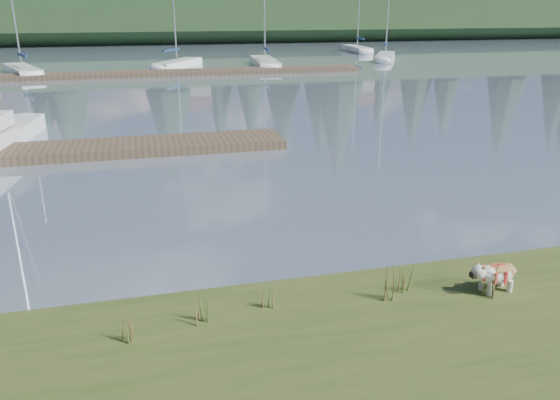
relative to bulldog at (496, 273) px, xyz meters
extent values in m
plane|color=gray|center=(-4.50, 32.66, -0.66)|extent=(200.00, 200.00, 0.00)
cube|color=#1B3118|center=(-4.50, 75.66, 1.84)|extent=(200.00, 20.00, 5.00)
cylinder|color=silver|center=(-0.15, -0.11, -0.21)|extent=(0.09, 0.09, 0.19)
cylinder|color=silver|center=(-0.17, 0.08, -0.21)|extent=(0.09, 0.09, 0.19)
cylinder|color=silver|center=(0.22, -0.07, -0.21)|extent=(0.09, 0.09, 0.19)
cylinder|color=silver|center=(0.20, 0.11, -0.21)|extent=(0.09, 0.09, 0.19)
ellipsoid|color=silver|center=(0.03, 0.00, -0.02)|extent=(0.65, 0.37, 0.29)
ellipsoid|color=#A0703B|center=(0.03, 0.00, 0.08)|extent=(0.46, 0.33, 0.10)
ellipsoid|color=silver|center=(-0.34, -0.03, 0.08)|extent=(0.24, 0.24, 0.22)
cube|color=black|center=(-0.43, -0.04, 0.04)|extent=(0.08, 0.11, 0.08)
ellipsoid|color=white|center=(-9.59, 16.45, -0.44)|extent=(1.75, 2.07, 0.70)
cube|color=#4C3D2C|center=(-8.50, 11.66, -0.51)|extent=(16.00, 2.00, 0.30)
cube|color=#4C3D2C|center=(-2.50, 32.66, -0.51)|extent=(26.00, 2.20, 0.30)
cube|color=white|center=(-12.92, 35.31, -0.44)|extent=(3.66, 6.65, 0.70)
ellipsoid|color=white|center=(-14.06, 38.37, -0.44)|extent=(1.96, 2.17, 0.70)
cube|color=navy|center=(-12.61, 34.47, 0.74)|extent=(1.09, 2.51, 0.20)
cube|color=white|center=(-2.20, 37.15, -0.44)|extent=(4.34, 5.91, 0.70)
ellipsoid|color=white|center=(-0.62, 39.75, -0.44)|extent=(1.99, 2.11, 0.70)
cube|color=navy|center=(-2.63, 36.44, 0.74)|extent=(1.43, 2.17, 0.20)
cube|color=white|center=(4.63, 36.72, -0.44)|extent=(2.29, 7.28, 0.70)
ellipsoid|color=white|center=(4.96, 40.29, -0.44)|extent=(1.74, 2.09, 0.70)
cube|color=navy|center=(4.53, 35.75, 0.74)|extent=(0.47, 2.85, 0.20)
cube|color=white|center=(16.00, 39.05, -0.44)|extent=(3.98, 5.87, 0.70)
ellipsoid|color=white|center=(17.39, 41.67, -0.44)|extent=(1.90, 2.04, 0.70)
cube|color=navy|center=(15.62, 38.34, 0.74)|extent=(1.29, 2.18, 0.20)
cube|color=white|center=(16.95, 48.06, -0.44)|extent=(2.01, 6.49, 0.70)
ellipsoid|color=white|center=(17.24, 51.24, -0.44)|extent=(1.54, 1.86, 0.70)
cube|color=navy|center=(16.88, 47.20, 0.74)|extent=(0.43, 2.55, 0.20)
cone|color=#475B23|center=(-4.56, 0.28, -0.07)|extent=(0.03, 0.03, 0.48)
cone|color=brown|center=(-4.45, 0.21, -0.12)|extent=(0.03, 0.03, 0.38)
cone|color=#475B23|center=(-4.50, 0.31, -0.04)|extent=(0.03, 0.03, 0.53)
cone|color=brown|center=(-4.42, 0.25, -0.14)|extent=(0.03, 0.03, 0.34)
cone|color=#475B23|center=(-4.54, 0.20, -0.09)|extent=(0.03, 0.03, 0.43)
cone|color=#475B23|center=(-3.58, 0.41, -0.11)|extent=(0.03, 0.03, 0.39)
cone|color=brown|center=(-3.47, 0.34, -0.15)|extent=(0.03, 0.03, 0.31)
cone|color=#475B23|center=(-3.52, 0.44, -0.09)|extent=(0.03, 0.03, 0.43)
cone|color=brown|center=(-3.44, 0.38, -0.17)|extent=(0.03, 0.03, 0.27)
cone|color=#475B23|center=(-3.56, 0.33, -0.13)|extent=(0.03, 0.03, 0.35)
cone|color=#475B23|center=(-1.73, 0.18, 0.03)|extent=(0.03, 0.03, 0.67)
cone|color=brown|center=(-1.62, 0.11, -0.04)|extent=(0.03, 0.03, 0.53)
cone|color=#475B23|center=(-1.67, 0.21, 0.06)|extent=(0.03, 0.03, 0.73)
cone|color=brown|center=(-1.59, 0.15, -0.07)|extent=(0.03, 0.03, 0.47)
cone|color=#475B23|center=(-1.71, 0.10, -0.01)|extent=(0.03, 0.03, 0.60)
cone|color=#475B23|center=(-5.57, -0.01, -0.03)|extent=(0.03, 0.03, 0.55)
cone|color=brown|center=(-5.46, -0.08, -0.09)|extent=(0.03, 0.03, 0.44)
cone|color=#475B23|center=(-5.51, 0.02, -0.01)|extent=(0.03, 0.03, 0.60)
cone|color=brown|center=(-5.43, -0.04, -0.12)|extent=(0.03, 0.03, 0.38)
cone|color=#475B23|center=(-5.55, -0.09, -0.06)|extent=(0.03, 0.03, 0.49)
cone|color=#475B23|center=(-1.42, 0.38, -0.07)|extent=(0.03, 0.03, 0.48)
cone|color=brown|center=(-1.31, 0.31, -0.12)|extent=(0.03, 0.03, 0.38)
cone|color=#475B23|center=(-1.36, 0.41, -0.05)|extent=(0.03, 0.03, 0.53)
cone|color=brown|center=(-1.28, 0.35, -0.14)|extent=(0.03, 0.03, 0.33)
cone|color=#475B23|center=(-1.40, 0.30, -0.09)|extent=(0.03, 0.03, 0.43)
cone|color=#475B23|center=(-0.18, -0.08, 0.01)|extent=(0.03, 0.03, 0.64)
cone|color=brown|center=(-0.07, -0.15, -0.05)|extent=(0.03, 0.03, 0.51)
cone|color=#475B23|center=(-0.12, -0.05, 0.04)|extent=(0.03, 0.03, 0.70)
cone|color=brown|center=(-0.04, -0.11, -0.08)|extent=(0.03, 0.03, 0.45)
cone|color=#475B23|center=(-0.16, -0.16, -0.02)|extent=(0.03, 0.03, 0.57)
cube|color=#33281C|center=(-4.50, 1.06, -0.59)|extent=(60.00, 0.50, 0.14)
camera|label=1|loc=(-5.07, -6.47, 3.88)|focal=35.00mm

